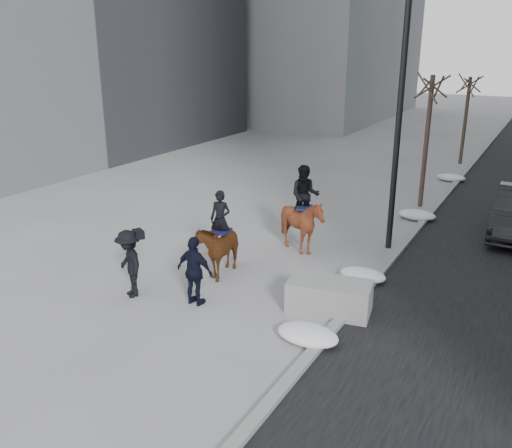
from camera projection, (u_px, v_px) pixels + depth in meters
The scene contains 11 objects.
ground at pixel (233, 291), 14.07m from camera, with size 120.00×120.00×0.00m, color gray.
curb at pixel (435, 208), 20.93m from camera, with size 0.25×90.00×0.12m, color gray.
planter at pixel (329, 297), 12.91m from camera, with size 1.95×0.98×0.78m, color gray.
tree_near at pixel (427, 136), 20.46m from camera, with size 1.20×1.20×5.56m, color #35261F, non-canonical shape.
tree_far at pixel (466, 116), 27.94m from camera, with size 1.20×1.20×4.96m, color #392B22, non-canonical shape.
mounted_left at pixel (218, 243), 14.95m from camera, with size 1.08×1.91×2.34m.
mounted_right at pixel (303, 218), 16.41m from camera, with size 1.89×2.00×2.69m.
feeder at pixel (195, 271), 13.14m from camera, with size 1.04×0.88×1.75m.
camera_crew at pixel (129, 263), 13.57m from camera, with size 1.31×1.15×1.75m.
lamppost at pixel (400, 85), 15.30m from camera, with size 0.25×2.57×9.09m.
snow_piles at pixel (397, 237), 17.48m from camera, with size 1.39×17.13×0.35m.
Camera 1 is at (6.75, -10.85, 6.18)m, focal length 38.00 mm.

